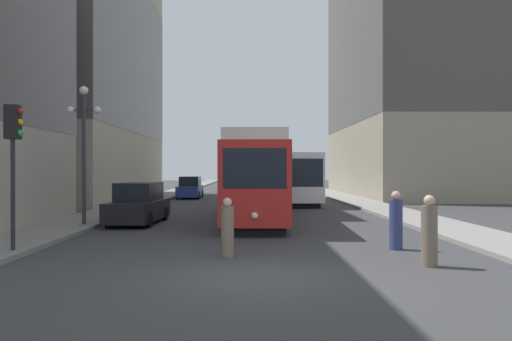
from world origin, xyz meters
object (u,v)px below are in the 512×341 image
object	(u,v)px
transit_bus	(293,176)
lamp_post_left_near	(84,134)
parked_car_left_near	(139,205)
traffic_light_near_left	(13,138)
parked_car_left_mid	(190,188)
pedestrian_crossing_far	(429,233)
streetcar	(258,176)
pedestrian_crossing_near	(396,222)
pedestrian_on_sidewalk	(227,229)

from	to	relation	value
transit_bus	lamp_post_left_near	bearing A→B (deg)	-123.06
parked_car_left_near	traffic_light_near_left	bearing A→B (deg)	-98.23
parked_car_left_near	parked_car_left_mid	world-z (taller)	same
transit_bus	pedestrian_crossing_far	size ratio (longest dim) A/B	7.28
streetcar	pedestrian_crossing_far	world-z (taller)	streetcar
pedestrian_crossing_near	lamp_post_left_near	world-z (taller)	lamp_post_left_near
pedestrian_on_sidewalk	lamp_post_left_near	size ratio (longest dim) A/B	0.29
traffic_light_near_left	lamp_post_left_near	world-z (taller)	lamp_post_left_near
pedestrian_on_sidewalk	traffic_light_near_left	size ratio (longest dim) A/B	0.40
transit_bus	pedestrian_on_sidewalk	size ratio (longest dim) A/B	7.93
parked_car_left_near	streetcar	bearing A→B (deg)	16.30
parked_car_left_mid	pedestrian_crossing_near	xyz separation A→B (m)	(9.28, -27.06, -0.03)
parked_car_left_mid	pedestrian_crossing_near	world-z (taller)	parked_car_left_mid
pedestrian_crossing_near	pedestrian_crossing_far	bearing A→B (deg)	-125.28
parked_car_left_near	pedestrian_crossing_near	world-z (taller)	parked_car_left_near
pedestrian_crossing_far	traffic_light_near_left	world-z (taller)	traffic_light_near_left
pedestrian_crossing_near	lamp_post_left_near	size ratio (longest dim) A/B	0.31
pedestrian_on_sidewalk	traffic_light_near_left	bearing A→B (deg)	42.13
traffic_light_near_left	transit_bus	bearing A→B (deg)	66.35
parked_car_left_near	pedestrian_on_sidewalk	xyz separation A→B (m)	(4.29, -8.55, -0.09)
pedestrian_crossing_near	pedestrian_on_sidewalk	xyz separation A→B (m)	(-5.00, -1.18, -0.06)
transit_bus	parked_car_left_mid	distance (m)	9.87
streetcar	parked_car_left_near	size ratio (longest dim) A/B	2.56
parked_car_left_mid	streetcar	bearing A→B (deg)	-73.82
streetcar	pedestrian_crossing_near	xyz separation A→B (m)	(3.94, -8.60, -1.28)
streetcar	parked_car_left_near	xyz separation A→B (m)	(-5.34, -1.23, -1.26)
parked_car_left_near	traffic_light_near_left	xyz separation A→B (m)	(-1.68, -8.22, 2.42)
pedestrian_crossing_far	pedestrian_on_sidewalk	bearing A→B (deg)	76.49
streetcar	pedestrian_on_sidewalk	distance (m)	9.93
streetcar	traffic_light_near_left	xyz separation A→B (m)	(-7.03, -9.45, 1.17)
pedestrian_crossing_near	pedestrian_crossing_far	xyz separation A→B (m)	(0.05, -2.62, 0.01)
parked_car_left_near	lamp_post_left_near	size ratio (longest dim) A/B	0.86
pedestrian_crossing_near	traffic_light_near_left	bearing A→B (deg)	148.10
parked_car_left_mid	traffic_light_near_left	world-z (taller)	traffic_light_near_left
parked_car_left_near	pedestrian_crossing_near	bearing A→B (deg)	-35.12
pedestrian_on_sidewalk	traffic_light_near_left	world-z (taller)	traffic_light_near_left
pedestrian_crossing_near	pedestrian_crossing_far	size ratio (longest dim) A/B	0.99
parked_car_left_mid	pedestrian_on_sidewalk	xyz separation A→B (m)	(4.29, -28.24, -0.09)
pedestrian_crossing_far	pedestrian_on_sidewalk	size ratio (longest dim) A/B	1.09
pedestrian_on_sidewalk	parked_car_left_near	bearing A→B (deg)	-18.11
pedestrian_on_sidewalk	pedestrian_crossing_near	bearing A→B (deg)	-121.49
parked_car_left_near	pedestrian_on_sidewalk	distance (m)	9.57
transit_bus	pedestrian_crossing_near	size ratio (longest dim) A/B	7.35
pedestrian_on_sidewalk	transit_bus	bearing A→B (deg)	-54.37
parked_car_left_mid	pedestrian_on_sidewalk	distance (m)	28.56
pedestrian_crossing_far	lamp_post_left_near	distance (m)	14.35
pedestrian_on_sidewalk	pedestrian_crossing_far	bearing A→B (deg)	-150.75
transit_bus	pedestrian_crossing_far	world-z (taller)	transit_bus
pedestrian_crossing_near	traffic_light_near_left	xyz separation A→B (m)	(-10.97, -0.85, 2.45)
streetcar	parked_car_left_mid	xyz separation A→B (m)	(-5.35, 18.46, -1.26)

